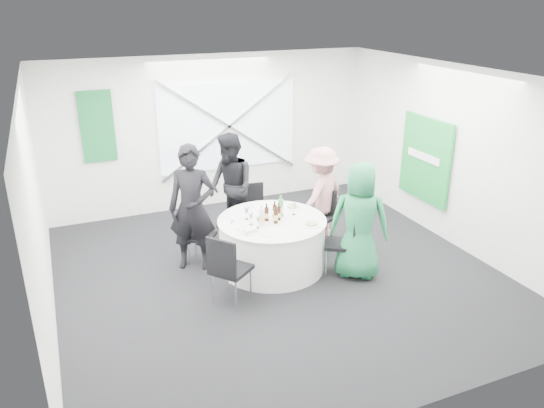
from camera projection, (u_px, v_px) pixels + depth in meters
name	position (u px, v px, depth m)	size (l,w,h in m)	color
floor	(277.00, 273.00, 7.66)	(6.00, 6.00, 0.00)	black
ceiling	(278.00, 76.00, 6.63)	(6.00, 6.00, 0.00)	silver
wall_back	(212.00, 132.00, 9.71)	(6.00, 6.00, 0.00)	white
wall_front	(417.00, 286.00, 4.58)	(6.00, 6.00, 0.00)	white
wall_left	(38.00, 215.00, 6.05)	(6.00, 6.00, 0.00)	white
wall_right	(454.00, 157.00, 8.24)	(6.00, 6.00, 0.00)	white
window_panel	(228.00, 126.00, 9.75)	(2.60, 0.03, 1.60)	silver
window_brace_a	(229.00, 126.00, 9.72)	(0.05, 0.05, 3.16)	silver
window_brace_b	(229.00, 126.00, 9.72)	(0.05, 0.05, 3.16)	silver
green_banner	(97.00, 127.00, 8.83)	(0.55, 0.04, 1.20)	#166E3C
green_sign	(425.00, 159.00, 8.80)	(0.05, 1.20, 1.40)	green
banquet_table	(272.00, 244.00, 7.69)	(1.56, 1.56, 0.76)	silver
chair_back	(254.00, 207.00, 8.66)	(0.45, 0.46, 0.89)	black
chair_back_left	(196.00, 231.00, 7.83)	(0.53, 0.53, 0.84)	black
chair_back_right	(322.00, 212.00, 8.46)	(0.54, 0.53, 0.88)	black
chair_front_right	(346.00, 239.00, 7.49)	(0.57, 0.57, 0.91)	black
chair_front_left	(227.00, 265.00, 6.66)	(0.62, 0.62, 0.98)	black
person_man_back_left	(192.00, 208.00, 7.53)	(0.67, 0.44, 1.85)	black
person_man_back	(231.00, 187.00, 8.48)	(0.85, 0.47, 1.75)	black
person_woman_pink	(321.00, 195.00, 8.42)	(1.01, 0.47, 1.56)	#CE8586
person_woman_green	(359.00, 221.00, 7.30)	(0.82, 0.53, 1.68)	#217C49
plate_back	(264.00, 207.00, 7.99)	(0.29, 0.29, 0.01)	white
plate_back_left	(236.00, 216.00, 7.64)	(0.28, 0.28, 0.01)	white
plate_back_right	(293.00, 207.00, 7.95)	(0.25, 0.25, 0.04)	white
plate_front_right	(311.00, 224.00, 7.36)	(0.26, 0.26, 0.04)	white
plate_front_left	(250.00, 232.00, 7.15)	(0.26, 0.26, 0.01)	white
napkin	(250.00, 230.00, 7.11)	(0.18, 0.12, 0.05)	silver
beer_bottle_a	(267.00, 214.00, 7.48)	(0.06, 0.06, 0.26)	#331709
beer_bottle_b	(275.00, 211.00, 7.61)	(0.06, 0.06, 0.24)	#331709
beer_bottle_c	(279.00, 214.00, 7.50)	(0.06, 0.06, 0.26)	#331709
beer_bottle_d	(276.00, 216.00, 7.40)	(0.06, 0.06, 0.28)	#331709
green_water_bottle	(281.00, 208.00, 7.62)	(0.08, 0.08, 0.32)	green
clear_water_bottle	(262.00, 217.00, 7.34)	(0.08, 0.08, 0.29)	silver
wine_glass_a	(247.00, 211.00, 7.52)	(0.07, 0.07, 0.17)	white
wine_glass_b	(258.00, 220.00, 7.23)	(0.07, 0.07, 0.17)	white
wine_glass_c	(294.00, 207.00, 7.68)	(0.07, 0.07, 0.17)	white
wine_glass_d	(251.00, 216.00, 7.34)	(0.07, 0.07, 0.17)	white
fork_a	(269.00, 205.00, 8.08)	(0.01, 0.15, 0.01)	silver
knife_a	(249.00, 208.00, 7.97)	(0.01, 0.15, 0.01)	silver
fork_b	(240.00, 230.00, 7.20)	(0.01, 0.15, 0.01)	silver
knife_b	(266.00, 236.00, 7.02)	(0.01, 0.15, 0.01)	silver
fork_c	(235.00, 214.00, 7.72)	(0.01, 0.15, 0.01)	silver
knife_c	(232.00, 222.00, 7.45)	(0.01, 0.15, 0.01)	silver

